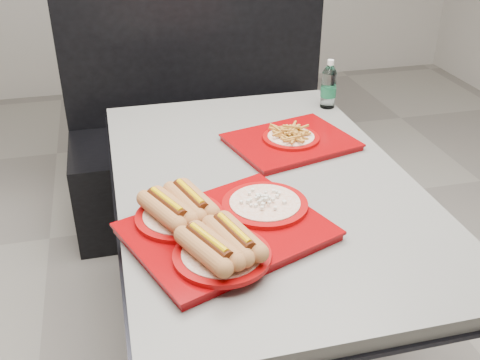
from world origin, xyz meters
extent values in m
plane|color=gray|center=(0.00, 0.00, 0.00)|extent=(6.00, 6.00, 0.00)
cylinder|color=black|center=(0.00, 0.00, 0.03)|extent=(0.52, 0.52, 0.05)
cylinder|color=black|center=(0.00, 0.00, 0.38)|extent=(0.11, 0.11, 0.66)
cube|color=black|center=(0.00, 0.00, 0.70)|extent=(0.92, 1.42, 0.01)
cube|color=gray|center=(0.00, 0.00, 0.73)|extent=(0.90, 1.40, 0.04)
cube|color=black|center=(0.00, 1.02, 0.23)|extent=(1.30, 0.55, 0.45)
cube|color=black|center=(0.00, 1.26, 0.80)|extent=(1.30, 0.10, 1.10)
cube|color=#830306|center=(-0.18, -0.28, 0.76)|extent=(0.57, 0.51, 0.02)
cube|color=#830306|center=(-0.18, -0.28, 0.77)|extent=(0.59, 0.53, 0.01)
cylinder|color=#920405|center=(-0.22, -0.40, 0.78)|extent=(0.24, 0.24, 0.01)
cylinder|color=white|center=(-0.22, -0.40, 0.79)|extent=(0.19, 0.19, 0.01)
cylinder|color=#920405|center=(-0.29, -0.20, 0.78)|extent=(0.24, 0.24, 0.01)
cylinder|color=white|center=(-0.29, -0.20, 0.79)|extent=(0.19, 0.19, 0.01)
cylinder|color=#920405|center=(-0.05, -0.20, 0.78)|extent=(0.24, 0.24, 0.01)
cylinder|color=white|center=(-0.05, -0.20, 0.79)|extent=(0.19, 0.19, 0.01)
cube|color=#830306|center=(0.16, 0.21, 0.76)|extent=(0.46, 0.39, 0.02)
cube|color=#830306|center=(0.16, 0.21, 0.77)|extent=(0.47, 0.40, 0.01)
cylinder|color=#920405|center=(0.16, 0.21, 0.78)|extent=(0.20, 0.20, 0.01)
cylinder|color=white|center=(0.16, 0.21, 0.78)|extent=(0.16, 0.16, 0.00)
cylinder|color=silver|center=(0.41, 0.51, 0.82)|extent=(0.06, 0.06, 0.14)
cylinder|color=#175C38|center=(0.41, 0.51, 0.81)|extent=(0.06, 0.06, 0.04)
cone|color=silver|center=(0.41, 0.51, 0.91)|extent=(0.06, 0.06, 0.03)
cylinder|color=silver|center=(0.41, 0.51, 0.93)|extent=(0.02, 0.02, 0.02)
camera|label=1|loc=(-0.43, -1.45, 1.59)|focal=42.00mm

